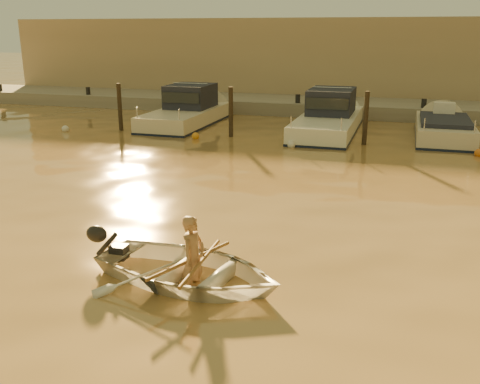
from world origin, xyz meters
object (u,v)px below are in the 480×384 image
(moored_boat_2, at_px, (328,117))
(moored_boat_3, at_px, (443,133))
(dinghy, at_px, (188,270))
(moored_boat_1, at_px, (186,111))
(person, at_px, (193,258))
(waterfront_building, at_px, (389,61))

(moored_boat_2, xyz_separation_m, moored_boat_3, (4.61, 0.00, -0.40))
(dinghy, xyz_separation_m, moored_boat_1, (-6.23, 14.83, 0.40))
(dinghy, bearing_deg, moored_boat_3, -9.27)
(moored_boat_2, bearing_deg, dinghy, -90.99)
(person, distance_m, moored_boat_2, 14.85)
(person, bearing_deg, waterfront_building, 4.36)
(person, xyz_separation_m, waterfront_building, (2.04, 25.85, 1.94))
(dinghy, bearing_deg, person, -90.00)
(moored_boat_3, bearing_deg, moored_boat_2, 180.00)
(dinghy, xyz_separation_m, person, (0.10, -0.02, 0.23))
(dinghy, bearing_deg, moored_boat_2, 7.89)
(moored_boat_3, height_order, waterfront_building, waterfront_building)
(moored_boat_2, height_order, waterfront_building, waterfront_building)
(dinghy, distance_m, moored_boat_2, 14.84)
(moored_boat_3, xyz_separation_m, waterfront_building, (-2.72, 11.00, 2.17))
(moored_boat_2, relative_size, moored_boat_3, 1.28)
(waterfront_building, bearing_deg, person, -94.52)
(moored_boat_2, bearing_deg, moored_boat_1, 180.00)
(moored_boat_1, xyz_separation_m, waterfront_building, (8.37, 11.00, 1.77))
(moored_boat_3, bearing_deg, dinghy, -108.15)
(person, bearing_deg, moored_boat_2, 8.27)
(dinghy, distance_m, moored_boat_3, 15.61)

